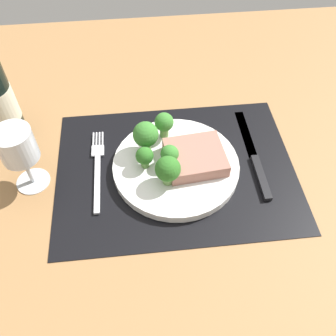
% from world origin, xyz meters
% --- Properties ---
extents(ground_plane, '(1.40, 1.10, 0.03)m').
position_xyz_m(ground_plane, '(0.00, 0.00, -0.01)').
color(ground_plane, '#996D42').
extents(placemat, '(0.44, 0.33, 0.00)m').
position_xyz_m(placemat, '(0.00, 0.00, 0.00)').
color(placemat, black).
rests_on(placemat, ground_plane).
extents(plate, '(0.23, 0.23, 0.02)m').
position_xyz_m(plate, '(0.00, 0.00, 0.01)').
color(plate, white).
rests_on(plate, placemat).
extents(steak, '(0.11, 0.10, 0.03)m').
position_xyz_m(steak, '(0.04, -0.00, 0.03)').
color(steak, '#9E6B5B').
rests_on(steak, plate).
extents(broccoli_back_left, '(0.03, 0.03, 0.04)m').
position_xyz_m(broccoli_back_left, '(-0.06, -0.00, 0.05)').
color(broccoli_back_left, '#5B8942').
rests_on(broccoli_back_left, plate).
extents(broccoli_front_edge, '(0.03, 0.03, 0.04)m').
position_xyz_m(broccoli_front_edge, '(-0.01, 0.00, 0.05)').
color(broccoli_front_edge, '#6B994C').
rests_on(broccoli_front_edge, plate).
extents(broccoli_near_fork, '(0.05, 0.05, 0.07)m').
position_xyz_m(broccoli_near_fork, '(-0.05, 0.04, 0.06)').
color(broccoli_near_fork, '#6B994C').
rests_on(broccoli_near_fork, plate).
extents(broccoli_near_steak, '(0.04, 0.04, 0.06)m').
position_xyz_m(broccoli_near_steak, '(-0.02, -0.04, 0.05)').
color(broccoli_near_steak, '#6B994C').
rests_on(broccoli_near_steak, plate).
extents(broccoli_center, '(0.04, 0.04, 0.06)m').
position_xyz_m(broccoli_center, '(-0.01, 0.07, 0.05)').
color(broccoli_center, '#5B8942').
rests_on(broccoli_center, plate).
extents(fork, '(0.02, 0.19, 0.01)m').
position_xyz_m(fork, '(-0.15, 0.01, 0.01)').
color(fork, silver).
rests_on(fork, placemat).
extents(knife, '(0.02, 0.23, 0.01)m').
position_xyz_m(knife, '(0.15, 0.01, 0.01)').
color(knife, black).
rests_on(knife, placemat).
extents(wine_glass, '(0.06, 0.06, 0.13)m').
position_xyz_m(wine_glass, '(-0.26, -0.00, 0.09)').
color(wine_glass, silver).
rests_on(wine_glass, ground_plane).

